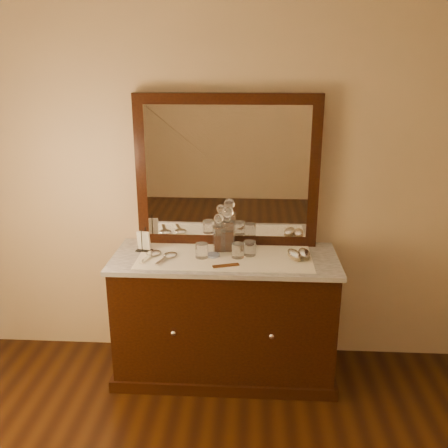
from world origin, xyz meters
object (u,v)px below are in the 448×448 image
Objects in this scene: dresser_cabinet at (225,317)px; hand_mirror_inner at (169,256)px; napkin_rack at (144,242)px; brush_far at (304,254)px; pin_dish at (213,255)px; brush_near at (294,255)px; decanter_right at (228,233)px; comb at (226,265)px; decanter_left at (219,236)px; mirror_frame at (227,172)px; hand_mirror_outer at (152,254)px.

hand_mirror_inner is (-0.36, -0.05, 0.45)m from dresser_cabinet.
napkin_rack is 1.04m from brush_far.
napkin_rack reaches higher than pin_dish.
hand_mirror_inner is (-0.79, -0.03, -0.01)m from brush_near.
decanter_right reaches higher than brush_far.
hand_mirror_inner is at bearing 143.82° from comb.
brush_far is (0.58, 0.02, 0.01)m from pin_dish.
decanter_right reaches higher than hand_mirror_inner.
dresser_cabinet is 0.74m from napkin_rack.
pin_dish reaches higher than comb.
brush_far is at bearing 1.22° from comb.
decanter_left is 0.56m from brush_far.
pin_dish is 0.34× the size of decanter_left.
napkin_rack reaches higher than brush_near.
napkin_rack is at bearing -161.43° from mirror_frame.
hand_mirror_outer reaches higher than pin_dish.
brush_near reaches higher than hand_mirror_outer.
brush_far is (0.49, 0.17, 0.02)m from comb.
decanter_left reaches higher than napkin_rack.
napkin_rack is at bearing 175.23° from brush_near.
hand_mirror_inner is at bearing -32.07° from napkin_rack.
decanter_right reaches higher than pin_dish.
hand_mirror_inner is (0.11, -0.02, -0.00)m from hand_mirror_outer.
napkin_rack is 0.88× the size of brush_near.
decanter_right is at bearing 167.90° from brush_far.
brush_far is (0.50, -0.24, -0.47)m from mirror_frame.
napkin_rack is 0.52× the size of decanter_right.
brush_near is at bearing 2.30° from hand_mirror_inner.
brush_near is at bearing 0.54° from hand_mirror_outer.
pin_dish is at bearing -9.71° from napkin_rack.
dresser_cabinet is 0.64m from brush_near.
pin_dish is 0.14m from decanter_left.
decanter_left is (-0.06, 0.26, 0.09)m from comb.
decanter_left is at bearing 115.72° from dresser_cabinet.
mirror_frame is 0.73m from brush_far.
hand_mirror_outer is (-0.46, -0.27, -0.49)m from mirror_frame.
pin_dish is at bearing -178.23° from brush_far.
comb is 0.55× the size of decanter_right.
decanter_left is 0.35m from hand_mirror_inner.
hand_mirror_inner is at bearing -176.52° from brush_far.
dresser_cabinet is 4.70× the size of decanter_right.
brush_near is at bearing -2.17° from dresser_cabinet.
decanter_right is (0.01, -0.14, -0.38)m from mirror_frame.
mirror_frame reaches higher than napkin_rack.
napkin_rack is at bearing 173.11° from dresser_cabinet.
comb is 0.30m from decanter_right.
brush_far is at bearing 17.83° from brush_near.
dresser_cabinet is at bearing 77.02° from comb.
decanter_right reaches higher than dresser_cabinet.
brush_near is 0.78× the size of hand_mirror_inner.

